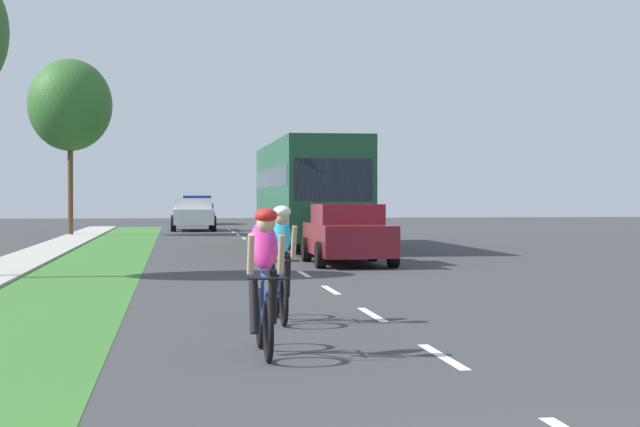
% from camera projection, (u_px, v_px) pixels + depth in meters
% --- Properties ---
extents(ground_plane, '(120.00, 120.00, 0.00)m').
position_uv_depth(ground_plane, '(294.00, 268.00, 24.91)').
color(ground_plane, '#38383A').
extents(grass_verge, '(2.52, 70.00, 0.01)m').
position_uv_depth(grass_verge, '(89.00, 270.00, 24.25)').
color(grass_verge, '#38722D').
rests_on(grass_verge, ground_plane).
extents(sidewalk_concrete, '(1.50, 70.00, 0.10)m').
position_uv_depth(sidewalk_concrete, '(0.00, 270.00, 23.97)').
color(sidewalk_concrete, '#B2ADA3').
rests_on(sidewalk_concrete, ground_plane).
extents(lane_markings_center, '(0.12, 53.80, 0.01)m').
position_uv_depth(lane_markings_center, '(277.00, 258.00, 28.87)').
color(lane_markings_center, white).
rests_on(lane_markings_center, ground_plane).
extents(cyclist_lead, '(0.42, 1.72, 1.58)m').
position_uv_depth(cyclist_lead, '(264.00, 280.00, 11.09)').
color(cyclist_lead, black).
rests_on(cyclist_lead, ground_plane).
extents(cyclist_trailing, '(0.42, 1.72, 1.58)m').
position_uv_depth(cyclist_trailing, '(280.00, 262.00, 14.08)').
color(cyclist_trailing, black).
rests_on(cyclist_trailing, ground_plane).
extents(sedan_maroon, '(1.98, 4.30, 1.52)m').
position_uv_depth(sedan_maroon, '(348.00, 234.00, 26.20)').
color(sedan_maroon, maroon).
rests_on(sedan_maroon, ground_plane).
extents(bus_dark_green, '(2.78, 11.60, 3.48)m').
position_uv_depth(bus_dark_green, '(307.00, 189.00, 34.85)').
color(bus_dark_green, '#194C2D').
rests_on(bus_dark_green, ground_plane).
extents(pickup_white, '(2.22, 5.10, 1.64)m').
position_uv_depth(pickup_white, '(193.00, 214.00, 52.64)').
color(pickup_white, silver).
rests_on(pickup_white, ground_plane).
extents(suv_blue, '(2.15, 4.70, 1.79)m').
position_uv_depth(suv_blue, '(197.00, 209.00, 65.20)').
color(suv_blue, '#23389E').
rests_on(suv_blue, ground_plane).
extents(street_tree_far, '(3.68, 3.68, 7.78)m').
position_uv_depth(street_tree_far, '(70.00, 105.00, 45.87)').
color(street_tree_far, brown).
rests_on(street_tree_far, ground_plane).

